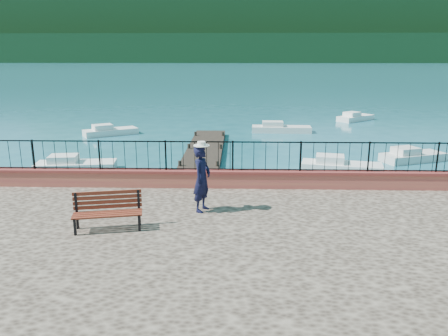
# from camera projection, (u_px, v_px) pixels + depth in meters

# --- Properties ---
(ground) EXTENTS (2000.00, 2000.00, 0.00)m
(ground) POSITION_uv_depth(u_px,v_px,m) (242.00, 274.00, 11.22)
(ground) COLOR #19596B
(ground) RESTS_ON ground
(parapet) EXTENTS (28.00, 0.46, 0.58)m
(parapet) POSITION_uv_depth(u_px,v_px,m) (242.00, 179.00, 14.42)
(parapet) COLOR #B05D3F
(parapet) RESTS_ON promenade
(railing) EXTENTS (27.00, 0.05, 0.95)m
(railing) POSITION_uv_depth(u_px,v_px,m) (242.00, 156.00, 14.23)
(railing) COLOR black
(railing) RESTS_ON parapet
(dock) EXTENTS (2.00, 16.00, 0.30)m
(dock) POSITION_uv_depth(u_px,v_px,m) (202.00, 159.00, 22.84)
(dock) COLOR #2D231C
(dock) RESTS_ON ground
(far_forest) EXTENTS (900.00, 60.00, 18.00)m
(far_forest) POSITION_uv_depth(u_px,v_px,m) (238.00, 49.00, 299.03)
(far_forest) COLOR black
(far_forest) RESTS_ON ground
(foothills) EXTENTS (900.00, 120.00, 44.00)m
(foothills) POSITION_uv_depth(u_px,v_px,m) (238.00, 33.00, 353.76)
(foothills) COLOR black
(foothills) RESTS_ON ground
(companion_hill) EXTENTS (448.00, 384.00, 180.00)m
(companion_hill) POSITION_uv_depth(u_px,v_px,m) (413.00, 59.00, 546.29)
(companion_hill) COLOR #142D23
(companion_hill) RESTS_ON ground
(park_bench) EXTENTS (1.78, 0.89, 0.94)m
(park_bench) POSITION_uv_depth(u_px,v_px,m) (108.00, 218.00, 10.95)
(park_bench) COLOR black
(park_bench) RESTS_ON promenade
(person) EXTENTS (0.66, 0.80, 1.87)m
(person) POSITION_uv_depth(u_px,v_px,m) (202.00, 179.00, 12.10)
(person) COLOR black
(person) RESTS_ON promenade
(hat) EXTENTS (0.44, 0.44, 0.12)m
(hat) POSITION_uv_depth(u_px,v_px,m) (201.00, 144.00, 11.85)
(hat) COLOR white
(hat) RESTS_ON person
(boat_0) EXTENTS (3.89, 1.78, 0.80)m
(boat_0) POSITION_uv_depth(u_px,v_px,m) (76.00, 163.00, 21.11)
(boat_0) COLOR silver
(boat_0) RESTS_ON ground
(boat_1) EXTENTS (3.94, 2.05, 0.80)m
(boat_1) POSITION_uv_depth(u_px,v_px,m) (342.00, 164.00, 20.91)
(boat_1) COLOR white
(boat_1) RESTS_ON ground
(boat_2) EXTENTS (3.64, 2.41, 0.80)m
(boat_2) POSITION_uv_depth(u_px,v_px,m) (413.00, 154.00, 22.98)
(boat_2) COLOR silver
(boat_2) RESTS_ON ground
(boat_3) EXTENTS (3.77, 3.00, 0.80)m
(boat_3) POSITION_uv_depth(u_px,v_px,m) (111.00, 129.00, 30.43)
(boat_3) COLOR silver
(boat_3) RESTS_ON ground
(boat_4) EXTENTS (4.28, 1.48, 0.80)m
(boat_4) POSITION_uv_depth(u_px,v_px,m) (281.00, 127.00, 31.55)
(boat_4) COLOR silver
(boat_4) RESTS_ON ground
(boat_5) EXTENTS (3.56, 3.24, 0.80)m
(boat_5) POSITION_uv_depth(u_px,v_px,m) (356.00, 116.00, 37.02)
(boat_5) COLOR white
(boat_5) RESTS_ON ground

